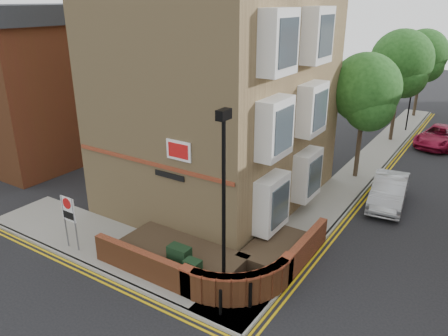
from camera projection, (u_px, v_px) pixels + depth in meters
ground at (163, 302)px, 14.31m from camera, size 120.00×120.00×0.00m
pavement_corner at (120, 249)px, 17.24m from camera, size 13.00×3.00×0.12m
pavement_main at (365, 166)px, 25.80m from camera, size 2.00×32.00×0.12m
kerb_side at (90, 267)px, 16.06m from camera, size 13.00×0.15×0.12m
kerb_main_near at (383, 169)px, 25.29m from camera, size 0.15×32.00×0.12m
yellow_lines_side at (85, 272)px, 15.89m from camera, size 13.00×0.28×0.01m
yellow_lines_main at (387, 171)px, 25.18m from camera, size 0.28×32.00×0.01m
corner_building at (223, 71)px, 19.76m from camera, size 8.95×10.40×13.60m
garden_wall at (207, 265)px, 16.27m from camera, size 6.80×6.00×1.20m
lamppost at (224, 209)px, 13.23m from camera, size 0.25×0.50×6.30m
utility_cabinet_large at (180, 262)px, 15.22m from camera, size 0.80×0.45×1.20m
utility_cabinet_small at (193, 275)px, 14.60m from camera, size 0.55×0.40×1.10m
bollard_near at (220, 303)px, 13.41m from camera, size 0.11×0.11×0.90m
bollard_far at (250, 295)px, 13.73m from camera, size 0.11×0.11×0.90m
zone_sign at (69, 213)px, 16.64m from camera, size 0.72×0.07×2.20m
side_building at (56, 82)px, 26.52m from camera, size 6.40×10.40×9.00m
tree_near at (365, 94)px, 22.59m from camera, size 3.64×3.65×6.70m
tree_mid at (401, 65)px, 28.67m from camera, size 4.03×4.03×7.42m
tree_far at (423, 57)px, 35.03m from camera, size 3.81×3.81×7.00m
traffic_light_assembly at (411, 95)px, 31.65m from camera, size 0.20×0.16×4.20m
silver_car_near at (389, 191)px, 20.86m from camera, size 1.99×4.44×1.41m
red_car_main at (440, 136)px, 29.27m from camera, size 3.03×5.14×1.34m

